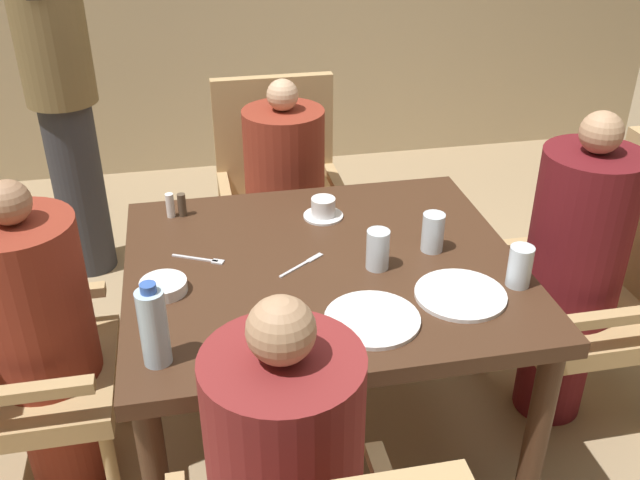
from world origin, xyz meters
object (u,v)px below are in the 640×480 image
(diner_in_right_chair, at_px, (573,271))
(glass_tall_near, at_px, (378,249))
(plate_main_right, at_px, (460,295))
(plate_main_left, at_px, (372,319))
(teacup_with_saucer, at_px, (323,209))
(diner_in_left_chair, at_px, (42,341))
(standing_host, at_px, (58,75))
(diner_in_far_chair, at_px, (285,202))
(bowl_small, at_px, (164,286))
(chair_far_side, at_px, (280,193))
(chair_right_side, at_px, (609,284))
(water_bottle, at_px, (154,326))
(glass_tall_mid, at_px, (433,232))
(glass_tall_far, at_px, (520,266))

(diner_in_right_chair, xyz_separation_m, glass_tall_near, (-0.70, -0.06, 0.20))
(diner_in_right_chair, relative_size, plate_main_right, 4.42)
(plate_main_left, bearing_deg, teacup_with_saucer, 90.90)
(diner_in_left_chair, relative_size, standing_host, 0.60)
(glass_tall_near, bearing_deg, diner_in_far_chair, 100.40)
(teacup_with_saucer, xyz_separation_m, bowl_small, (-0.53, -0.36, -0.01))
(plate_main_right, bearing_deg, chair_far_side, 106.17)
(chair_right_side, bearing_deg, glass_tall_near, -176.12)
(teacup_with_saucer, bearing_deg, diner_in_right_chair, -20.18)
(plate_main_right, bearing_deg, standing_host, 127.45)
(plate_main_right, relative_size, water_bottle, 1.14)
(diner_in_far_chair, bearing_deg, standing_host, 147.15)
(plate_main_left, bearing_deg, glass_tall_mid, 49.54)
(diner_in_far_chair, distance_m, plate_main_right, 1.10)
(diner_in_left_chair, relative_size, glass_tall_far, 8.63)
(diner_in_right_chair, height_order, glass_tall_near, diner_in_right_chair)
(standing_host, bearing_deg, teacup_with_saucer, -48.24)
(diner_in_left_chair, height_order, bowl_small, diner_in_left_chair)
(standing_host, relative_size, plate_main_right, 6.88)
(bowl_small, relative_size, glass_tall_mid, 1.08)
(chair_far_side, xyz_separation_m, glass_tall_far, (0.52, -1.15, 0.27))
(plate_main_right, xyz_separation_m, teacup_with_saucer, (-0.28, 0.54, 0.02))
(chair_right_side, bearing_deg, water_bottle, -165.89)
(diner_in_right_chair, bearing_deg, glass_tall_mid, 178.88)
(chair_right_side, xyz_separation_m, glass_tall_near, (-0.85, -0.06, 0.27))
(chair_far_side, height_order, glass_tall_far, chair_far_side)
(diner_in_far_chair, xyz_separation_m, glass_tall_near, (0.15, -0.83, 0.24))
(diner_in_far_chair, relative_size, glass_tall_near, 8.51)
(diner_in_left_chair, xyz_separation_m, bowl_small, (0.37, -0.06, 0.19))
(chair_far_side, bearing_deg, glass_tall_near, -81.17)
(standing_host, distance_m, glass_tall_near, 1.75)
(diner_in_right_chair, bearing_deg, chair_right_side, 0.00)
(chair_far_side, relative_size, glass_tall_near, 7.89)
(chair_right_side, bearing_deg, bowl_small, -177.48)
(plate_main_right, distance_m, water_bottle, 0.85)
(bowl_small, height_order, glass_tall_mid, glass_tall_mid)
(diner_in_left_chair, relative_size, diner_in_right_chair, 0.94)
(chair_right_side, bearing_deg, glass_tall_far, -154.36)
(diner_in_far_chair, distance_m, plate_main_left, 1.11)
(water_bottle, xyz_separation_m, glass_tall_near, (0.65, 0.32, -0.04))
(diner_in_far_chair, bearing_deg, glass_tall_near, -79.60)
(chair_far_side, height_order, water_bottle, chair_far_side)
(standing_host, distance_m, glass_tall_far, 2.12)
(chair_far_side, relative_size, standing_host, 0.55)
(chair_right_side, xyz_separation_m, plate_main_right, (-0.66, -0.25, 0.21))
(chair_right_side, bearing_deg, diner_in_right_chair, 180.00)
(diner_in_left_chair, bearing_deg, chair_right_side, -0.00)
(chair_far_side, distance_m, standing_host, 1.07)
(diner_in_far_chair, xyz_separation_m, glass_tall_far, (0.52, -1.00, 0.24))
(glass_tall_far, bearing_deg, bowl_small, 170.75)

